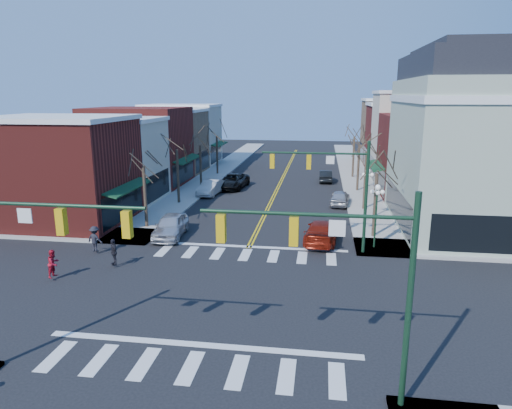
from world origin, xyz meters
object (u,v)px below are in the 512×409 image
at_px(car_left_far, 233,181).
at_px(pedestrian_red_b, 54,263).
at_px(lamppost_midblock, 367,186).
at_px(car_left_near, 171,226).
at_px(car_left_mid, 211,187).
at_px(car_right_mid, 340,198).
at_px(car_right_near, 322,231).
at_px(victorian_corner, 488,140).
at_px(lamppost_corner, 377,205).
at_px(pedestrian_dark_b, 95,239).
at_px(pedestrian_dark_a, 114,252).
at_px(car_right_far, 326,176).

bearing_deg(car_left_far, pedestrian_red_b, -95.57).
xyz_separation_m(lamppost_midblock, car_left_near, (-14.09, -5.81, -2.15)).
height_order(car_left_mid, car_right_mid, car_left_mid).
bearing_deg(car_left_near, car_right_mid, 38.95).
distance_m(car_left_far, car_right_near, 19.74).
relative_size(victorian_corner, car_left_mid, 3.14).
distance_m(victorian_corner, lamppost_corner, 10.89).
bearing_deg(victorian_corner, car_left_mid, 159.01).
xyz_separation_m(victorian_corner, pedestrian_dark_b, (-25.99, -9.42, -5.68)).
bearing_deg(pedestrian_dark_a, pedestrian_dark_b, -172.26).
bearing_deg(pedestrian_dark_a, car_right_mid, 102.40).
bearing_deg(pedestrian_dark_b, pedestrian_red_b, 100.61).
bearing_deg(car_left_mid, lamppost_corner, -38.67).
distance_m(car_right_far, pedestrian_dark_b, 30.64).
bearing_deg(car_left_mid, car_right_far, 43.77).
xyz_separation_m(car_left_near, car_right_mid, (12.29, 11.44, -0.12)).
xyz_separation_m(car_right_far, pedestrian_red_b, (-14.86, -31.17, 0.26)).
height_order(victorian_corner, pedestrian_red_b, victorian_corner).
relative_size(car_left_far, car_right_near, 1.09).
distance_m(car_left_near, pedestrian_dark_b, 5.47).
xyz_separation_m(lamppost_corner, car_right_mid, (-1.80, 12.13, -2.27)).
bearing_deg(car_left_far, car_left_near, -88.36).
distance_m(car_left_near, pedestrian_red_b, 9.20).
height_order(car_left_near, pedestrian_dark_a, pedestrian_dark_a).
xyz_separation_m(car_left_far, pedestrian_red_b, (-4.92, -25.96, 0.15)).
height_order(car_right_mid, pedestrian_red_b, pedestrian_red_b).
distance_m(car_left_near, pedestrian_dark_a, 6.29).
height_order(car_right_far, pedestrian_dark_a, pedestrian_dark_a).
bearing_deg(car_left_far, pedestrian_dark_a, -90.84).
distance_m(lamppost_corner, pedestrian_red_b, 19.60).
bearing_deg(car_right_near, car_left_mid, -44.48).
distance_m(victorian_corner, car_right_near, 14.01).
height_order(victorian_corner, car_right_near, victorian_corner).
bearing_deg(car_left_near, car_left_far, 82.47).
distance_m(lamppost_midblock, pedestrian_red_b, 22.94).
bearing_deg(car_right_mid, car_right_far, -77.04).
distance_m(pedestrian_dark_a, pedestrian_dark_b, 2.98).
xyz_separation_m(pedestrian_dark_a, pedestrian_dark_b, (-2.19, 2.02, 0.04)).
height_order(car_left_near, pedestrian_red_b, pedestrian_red_b).
xyz_separation_m(car_left_mid, car_right_mid, (12.80, -2.66, -0.06)).
relative_size(car_right_mid, pedestrian_dark_a, 2.58).
bearing_deg(pedestrian_dark_a, lamppost_corner, 69.69).
relative_size(victorian_corner, car_right_near, 2.75).
bearing_deg(pedestrian_red_b, car_left_far, -5.08).
xyz_separation_m(lamppost_corner, car_left_mid, (-14.60, 14.78, -2.22)).
height_order(car_right_near, pedestrian_dark_b, pedestrian_dark_b).
relative_size(car_right_mid, pedestrian_red_b, 2.60).
xyz_separation_m(car_left_mid, car_right_far, (11.53, 8.72, -0.08)).
xyz_separation_m(lamppost_midblock, pedestrian_dark_b, (-17.69, -9.92, -1.98)).
bearing_deg(car_left_far, car_right_mid, -23.64).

